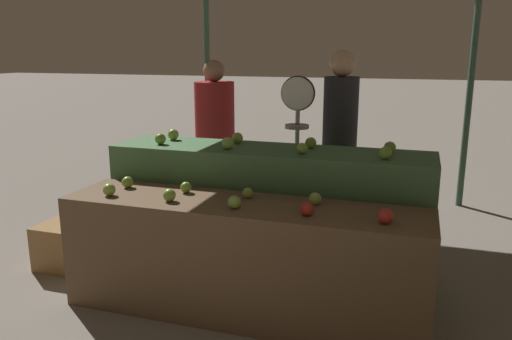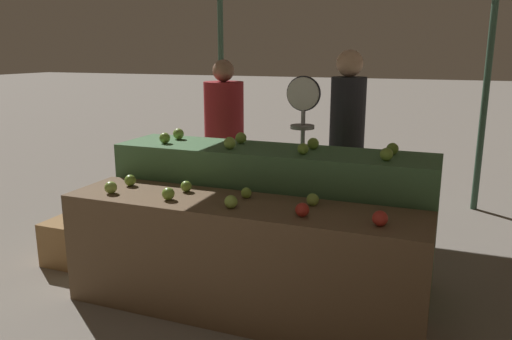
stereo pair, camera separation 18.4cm
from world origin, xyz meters
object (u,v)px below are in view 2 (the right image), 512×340
produce_scale (303,126)px  person_customer_left (224,130)px  wooden_crate_side (71,241)px  person_vendor_at_scale (347,133)px

produce_scale → person_customer_left: bearing=150.0°
person_customer_left → wooden_crate_side: size_ratio=4.52×
person_vendor_at_scale → person_customer_left: 1.32m
person_vendor_at_scale → person_customer_left: size_ratio=1.06×
produce_scale → person_customer_left: 1.15m
person_vendor_at_scale → produce_scale: bearing=60.6°
produce_scale → wooden_crate_side: bearing=-151.7°
person_customer_left → wooden_crate_side: person_customer_left is taller
produce_scale → person_customer_left: person_customer_left is taller
person_vendor_at_scale → wooden_crate_side: person_vendor_at_scale is taller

